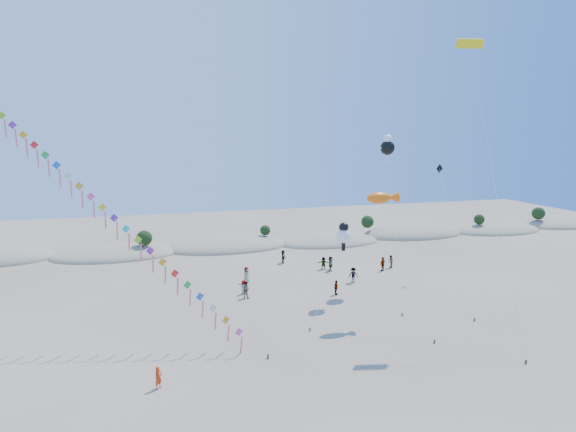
# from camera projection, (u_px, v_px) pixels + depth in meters

# --- Properties ---
(ground) EXTENTS (160.00, 160.00, 0.00)m
(ground) POSITION_uv_depth(u_px,v_px,m) (339.00, 406.00, 30.30)
(ground) COLOR #7B6B55
(ground) RESTS_ON ground
(dune_ridge) EXTENTS (145.30, 11.49, 5.57)m
(dune_ridge) POSITION_uv_depth(u_px,v_px,m) (234.00, 246.00, 73.35)
(dune_ridge) COLOR gray
(dune_ridge) RESTS_ON ground
(kite_train) EXTENTS (25.26, 17.23, 23.46)m
(kite_train) POSITION_uv_depth(u_px,v_px,m) (86.00, 193.00, 39.68)
(kite_train) COLOR #3F2D1E
(kite_train) RESTS_ON ground
(fish_kite) EXTENTS (3.09, 8.17, 11.66)m
(fish_kite) POSITION_uv_depth(u_px,v_px,m) (382.00, 198.00, 44.36)
(fish_kite) COLOR #3F2D1E
(fish_kite) RESTS_ON ground
(cartoon_kite_low) EXTENTS (6.48, 7.23, 8.21)m
(cartoon_kite_low) POSITION_uv_depth(u_px,v_px,m) (344.00, 234.00, 48.27)
(cartoon_kite_low) COLOR #3F2D1E
(cartoon_kite_low) RESTS_ON ground
(cartoon_kite_high) EXTENTS (4.58, 11.70, 16.93)m
(cartoon_kite_high) POSITION_uv_depth(u_px,v_px,m) (388.00, 146.00, 53.92)
(cartoon_kite_high) COLOR #3F2D1E
(cartoon_kite_high) RESTS_ON ground
(parafoil_kite) EXTENTS (3.11, 12.06, 25.37)m
(parafoil_kite) POSITION_uv_depth(u_px,v_px,m) (471.00, 49.00, 42.96)
(parafoil_kite) COLOR #3F2D1E
(parafoil_kite) RESTS_ON ground
(dark_kite) EXTENTS (6.11, 15.34, 13.42)m
(dark_kite) POSITION_uv_depth(u_px,v_px,m) (447.00, 202.00, 54.01)
(dark_kite) COLOR #3F2D1E
(dark_kite) RESTS_ON ground
(flyer_foreground) EXTENTS (0.67, 0.66, 1.56)m
(flyer_foreground) POSITION_uv_depth(u_px,v_px,m) (158.00, 378.00, 32.23)
(flyer_foreground) COLOR red
(flyer_foreground) RESTS_ON ground
(beachgoers) EXTENTS (20.96, 15.24, 1.86)m
(beachgoers) POSITION_uv_depth(u_px,v_px,m) (316.00, 269.00, 57.95)
(beachgoers) COLOR slate
(beachgoers) RESTS_ON ground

